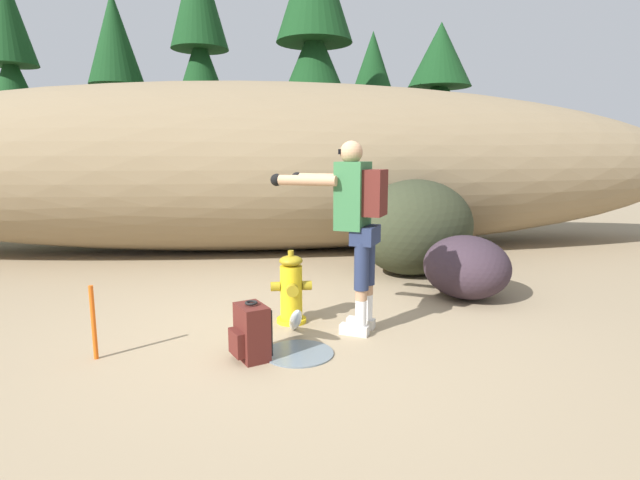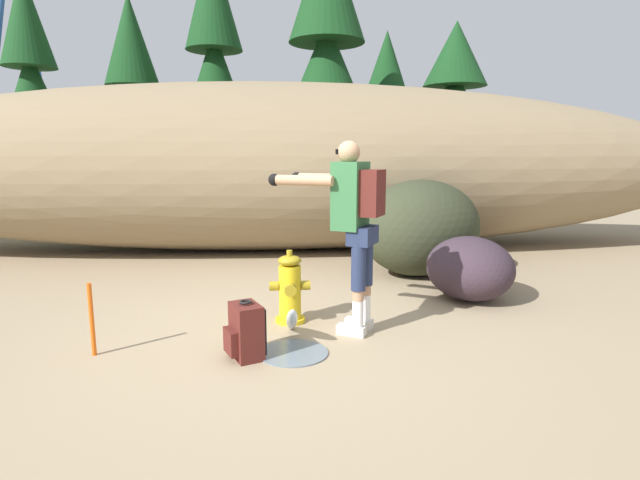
{
  "view_description": "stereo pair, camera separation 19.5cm",
  "coord_description": "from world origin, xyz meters",
  "px_view_note": "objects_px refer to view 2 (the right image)",
  "views": [
    {
      "loc": [
        -0.3,
        -4.28,
        1.6
      ],
      "look_at": [
        0.34,
        0.6,
        0.75
      ],
      "focal_mm": 27.68,
      "sensor_mm": 36.0,
      "label": 1
    },
    {
      "loc": [
        -0.11,
        -4.3,
        1.6
      ],
      "look_at": [
        0.34,
        0.6,
        0.75
      ],
      "focal_mm": 27.68,
      "sensor_mm": 36.0,
      "label": 2
    }
  ],
  "objects_px": {
    "spare_backpack": "(246,332)",
    "survey_stake": "(92,320)",
    "fire_hydrant": "(290,290)",
    "boulder_mid": "(470,268)",
    "utility_worker": "(352,213)",
    "boulder_large": "(420,228)"
  },
  "relations": [
    {
      "from": "spare_backpack",
      "to": "survey_stake",
      "type": "relative_size",
      "value": 0.78
    },
    {
      "from": "fire_hydrant",
      "to": "boulder_mid",
      "type": "distance_m",
      "value": 2.11
    },
    {
      "from": "fire_hydrant",
      "to": "survey_stake",
      "type": "relative_size",
      "value": 1.18
    },
    {
      "from": "spare_backpack",
      "to": "boulder_mid",
      "type": "relative_size",
      "value": 0.44
    },
    {
      "from": "fire_hydrant",
      "to": "utility_worker",
      "type": "relative_size",
      "value": 0.41
    },
    {
      "from": "boulder_mid",
      "to": "spare_backpack",
      "type": "bearing_deg",
      "value": -149.42
    },
    {
      "from": "spare_backpack",
      "to": "boulder_mid",
      "type": "height_order",
      "value": "boulder_mid"
    },
    {
      "from": "spare_backpack",
      "to": "boulder_mid",
      "type": "distance_m",
      "value": 2.79
    },
    {
      "from": "boulder_mid",
      "to": "boulder_large",
      "type": "bearing_deg",
      "value": 101.28
    },
    {
      "from": "utility_worker",
      "to": "survey_stake",
      "type": "distance_m",
      "value": 2.33
    },
    {
      "from": "fire_hydrant",
      "to": "spare_backpack",
      "type": "distance_m",
      "value": 0.91
    },
    {
      "from": "fire_hydrant",
      "to": "survey_stake",
      "type": "distance_m",
      "value": 1.74
    },
    {
      "from": "fire_hydrant",
      "to": "spare_backpack",
      "type": "bearing_deg",
      "value": -114.68
    },
    {
      "from": "utility_worker",
      "to": "boulder_large",
      "type": "relative_size",
      "value": 1.03
    },
    {
      "from": "utility_worker",
      "to": "boulder_large",
      "type": "xyz_separation_m",
      "value": [
        1.24,
        2.05,
        -0.45
      ]
    },
    {
      "from": "utility_worker",
      "to": "survey_stake",
      "type": "xyz_separation_m",
      "value": [
        -2.16,
        -0.36,
        -0.79
      ]
    },
    {
      "from": "boulder_large",
      "to": "survey_stake",
      "type": "xyz_separation_m",
      "value": [
        -3.4,
        -2.41,
        -0.34
      ]
    },
    {
      "from": "spare_backpack",
      "to": "boulder_large",
      "type": "bearing_deg",
      "value": -152.69
    },
    {
      "from": "fire_hydrant",
      "to": "utility_worker",
      "type": "distance_m",
      "value": 0.99
    },
    {
      "from": "spare_backpack",
      "to": "survey_stake",
      "type": "xyz_separation_m",
      "value": [
        -1.23,
        0.16,
        0.08
      ]
    },
    {
      "from": "fire_hydrant",
      "to": "spare_backpack",
      "type": "height_order",
      "value": "fire_hydrant"
    },
    {
      "from": "boulder_large",
      "to": "boulder_mid",
      "type": "relative_size",
      "value": 1.58
    }
  ]
}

